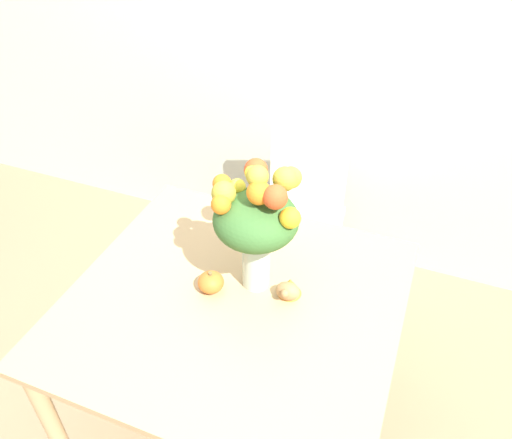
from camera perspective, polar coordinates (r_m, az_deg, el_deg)
The scene contains 7 objects.
ground_plane at distance 2.40m, azimuth -2.04°, elevation -21.15°, with size 12.00×12.00×0.00m, color #8E7556.
wall_back at distance 2.54m, azimuth 9.50°, elevation 21.54°, with size 8.00×0.06×2.70m.
dining_table at distance 1.87m, azimuth -2.49°, elevation -11.01°, with size 1.16×1.09×0.74m.
flower_vase at distance 1.66m, azimuth 0.07°, elevation 0.04°, with size 0.34×0.33×0.50m.
pumpkin at distance 1.81m, azimuth -5.18°, elevation -7.14°, with size 0.09×0.09×0.09m.
turkey_figurine at distance 1.79m, azimuth 3.78°, elevation -7.85°, with size 0.09×0.12×0.07m.
dining_chair_near_window at distance 2.60m, azimuth 5.30°, elevation 1.31°, with size 0.46×0.46×1.00m.
Camera 1 is at (0.52, -1.10, 2.07)m, focal length 35.00 mm.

